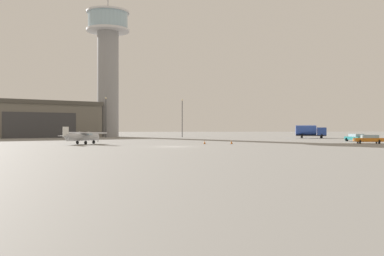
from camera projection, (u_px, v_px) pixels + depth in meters
name	position (u px, v px, depth m)	size (l,w,h in m)	color
ground_plane	(173.00, 147.00, 55.50)	(400.00, 400.00, 0.00)	gray
control_tower	(108.00, 59.00, 116.62)	(11.69, 11.69, 38.47)	gray
hangar	(29.00, 119.00, 110.94)	(38.66, 34.22, 9.27)	#6B665B
airplane_silver	(82.00, 136.00, 63.22)	(7.22, 7.11, 2.62)	#B7BABF
truck_fuel_tanker_blue	(310.00, 131.00, 100.67)	(7.32, 4.50, 3.04)	#38383D
car_teal	(356.00, 137.00, 76.20)	(2.64, 4.35, 1.37)	teal
car_orange	(369.00, 139.00, 66.11)	(4.59, 3.07, 1.37)	orange
light_post_west	(106.00, 114.00, 105.41)	(0.44, 0.44, 10.06)	#38383D
light_post_north	(182.00, 115.00, 109.45)	(0.44, 0.44, 9.87)	#38383D
traffic_cone_near_left	(231.00, 142.00, 64.46)	(0.36, 0.36, 0.57)	black
traffic_cone_near_right	(205.00, 142.00, 64.43)	(0.36, 0.36, 0.55)	black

